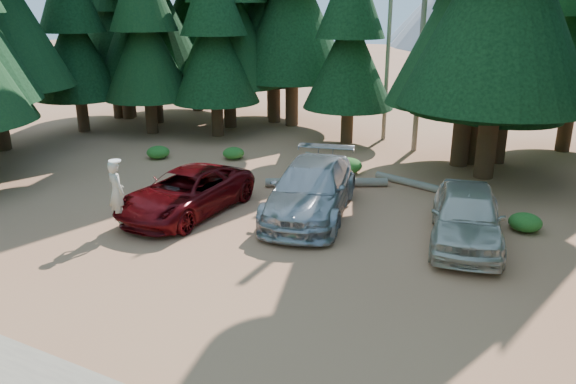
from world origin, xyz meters
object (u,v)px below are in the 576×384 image
object	(u,v)px
red_pickup	(186,192)
silver_minivan_right	(467,215)
log_mid	(330,161)
silver_minivan_center	(311,189)
log_left	(326,182)
frisbee_player	(117,191)
log_right	(426,187)

from	to	relation	value
red_pickup	silver_minivan_right	xyz separation A→B (m)	(8.60, 1.82, 0.11)
log_mid	silver_minivan_center	bearing A→B (deg)	-51.00
silver_minivan_right	log_left	size ratio (longest dim) A/B	1.06
frisbee_player	log_right	world-z (taller)	frisbee_player
red_pickup	log_mid	bearing A→B (deg)	77.04
red_pickup	log_left	size ratio (longest dim) A/B	1.13
red_pickup	log_right	world-z (taller)	red_pickup
silver_minivan_center	log_mid	xyz separation A→B (m)	(-1.82, 5.80, -0.74)
red_pickup	silver_minivan_center	size ratio (longest dim) A/B	0.88
silver_minivan_right	log_mid	distance (m)	8.94
log_left	log_right	bearing A→B (deg)	-7.62
red_pickup	log_right	size ratio (longest dim) A/B	1.19
red_pickup	frisbee_player	distance (m)	2.43
red_pickup	silver_minivan_center	distance (m)	4.09
log_right	silver_minivan_center	bearing A→B (deg)	-107.45
red_pickup	log_left	xyz separation A→B (m)	(2.94, 4.71, -0.56)
silver_minivan_right	log_right	size ratio (longest dim) A/B	1.11
silver_minivan_right	log_left	bearing A→B (deg)	140.99
log_mid	frisbee_player	bearing A→B (deg)	-83.67
log_mid	log_right	distance (m)	4.84
silver_minivan_center	frisbee_player	size ratio (longest dim) A/B	3.13
silver_minivan_center	log_left	world-z (taller)	silver_minivan_center
red_pickup	silver_minivan_right	distance (m)	8.79
log_left	log_right	distance (m)	3.72
silver_minivan_right	frisbee_player	distance (m)	10.28
red_pickup	log_left	world-z (taller)	red_pickup
silver_minivan_center	log_right	world-z (taller)	silver_minivan_center
red_pickup	log_right	xyz separation A→B (m)	(6.41, 6.03, -0.59)
silver_minivan_right	red_pickup	bearing A→B (deg)	180.00
silver_minivan_center	silver_minivan_right	distance (m)	4.94
log_mid	log_left	bearing A→B (deg)	-47.78
silver_minivan_right	log_right	distance (m)	4.79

